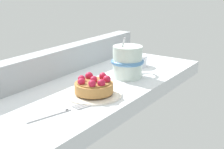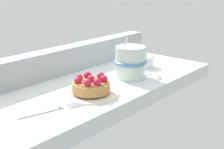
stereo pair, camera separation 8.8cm
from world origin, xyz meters
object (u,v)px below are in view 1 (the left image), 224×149
raspberry_tart (94,86)px  dessert_fork (60,112)px  dessert_plate (94,94)px  sugar_bowl (137,60)px  coffee_mug (128,62)px

raspberry_tart → dessert_fork: raspberry_tart is taller
dessert_plate → dessert_fork: (-12.90, -0.36, -0.11)cm
sugar_bowl → dessert_plate: bearing=-170.8°
raspberry_tart → sugar_bowl: (29.82, 4.87, -0.63)cm
dessert_fork → sugar_bowl: sugar_bowl is taller
dessert_plate → raspberry_tart: 2.16cm
sugar_bowl → dessert_fork: bearing=-173.0°
raspberry_tart → sugar_bowl: 30.22cm
dessert_plate → coffee_mug: bearing=3.3°
dessert_plate → raspberry_tart: size_ratio=1.46×
sugar_bowl → raspberry_tart: bearing=-170.7°
dessert_plate → dessert_fork: size_ratio=0.92×
coffee_mug → dessert_fork: 30.99cm
coffee_mug → sugar_bowl: (12.09, 3.82, -2.73)cm
dessert_plate → coffee_mug: size_ratio=1.07×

